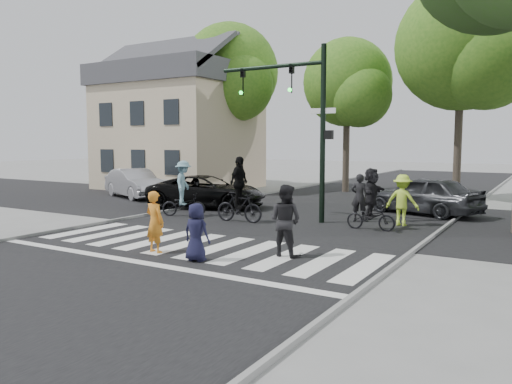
% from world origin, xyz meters
% --- Properties ---
extents(ground, '(120.00, 120.00, 0.00)m').
position_xyz_m(ground, '(0.00, 0.00, 0.00)').
color(ground, gray).
rests_on(ground, ground).
extents(road_stem, '(10.00, 70.00, 0.01)m').
position_xyz_m(road_stem, '(0.00, 5.00, 0.01)').
color(road_stem, black).
rests_on(road_stem, ground).
extents(road_cross, '(70.00, 10.00, 0.01)m').
position_xyz_m(road_cross, '(0.00, 8.00, 0.01)').
color(road_cross, black).
rests_on(road_cross, ground).
extents(curb_left, '(0.10, 70.00, 0.10)m').
position_xyz_m(curb_left, '(-5.05, 5.00, 0.05)').
color(curb_left, gray).
rests_on(curb_left, ground).
extents(curb_right, '(0.10, 70.00, 0.10)m').
position_xyz_m(curb_right, '(5.05, 5.00, 0.05)').
color(curb_right, gray).
rests_on(curb_right, ground).
extents(crosswalk, '(10.00, 3.85, 0.01)m').
position_xyz_m(crosswalk, '(0.00, 0.66, 0.01)').
color(crosswalk, silver).
rests_on(crosswalk, ground).
extents(traffic_signal, '(4.45, 0.29, 6.00)m').
position_xyz_m(traffic_signal, '(0.35, 6.20, 3.90)').
color(traffic_signal, black).
rests_on(traffic_signal, ground).
extents(bg_tree_0, '(5.46, 5.20, 8.97)m').
position_xyz_m(bg_tree_0, '(-13.74, 16.00, 6.14)').
color(bg_tree_0, brown).
rests_on(bg_tree_0, ground).
extents(bg_tree_1, '(6.09, 5.80, 9.80)m').
position_xyz_m(bg_tree_1, '(-8.70, 15.48, 6.65)').
color(bg_tree_1, brown).
rests_on(bg_tree_1, ground).
extents(bg_tree_2, '(5.04, 4.80, 8.40)m').
position_xyz_m(bg_tree_2, '(-1.76, 16.62, 5.78)').
color(bg_tree_2, brown).
rests_on(bg_tree_2, ground).
extents(bg_tree_3, '(6.30, 6.00, 10.20)m').
position_xyz_m(bg_tree_3, '(4.31, 15.27, 6.94)').
color(bg_tree_3, brown).
rests_on(bg_tree_3, ground).
extents(house, '(8.40, 8.10, 8.82)m').
position_xyz_m(house, '(-11.49, 13.98, 3.80)').
color(house, beige).
rests_on(house, ground).
extents(pedestrian_woman, '(0.60, 0.43, 1.55)m').
position_xyz_m(pedestrian_woman, '(-0.50, -0.23, 0.78)').
color(pedestrian_woman, orange).
rests_on(pedestrian_woman, ground).
extents(pedestrian_child, '(0.68, 0.45, 1.36)m').
position_xyz_m(pedestrian_child, '(0.95, -0.42, 0.68)').
color(pedestrian_child, black).
rests_on(pedestrian_child, ground).
extents(pedestrian_adult, '(0.89, 0.72, 1.75)m').
position_xyz_m(pedestrian_adult, '(2.46, 1.11, 0.87)').
color(pedestrian_adult, black).
rests_on(pedestrian_adult, ground).
extents(cyclist_left, '(1.73, 1.22, 2.08)m').
position_xyz_m(cyclist_left, '(-3.82, 4.94, 0.90)').
color(cyclist_left, black).
rests_on(cyclist_left, ground).
extents(cyclist_mid, '(1.77, 1.09, 2.27)m').
position_xyz_m(cyclist_mid, '(-1.29, 4.84, 0.93)').
color(cyclist_mid, black).
rests_on(cyclist_mid, ground).
extents(cyclist_right, '(1.55, 1.45, 1.96)m').
position_xyz_m(cyclist_right, '(3.10, 5.67, 0.87)').
color(cyclist_right, black).
rests_on(cyclist_right, ground).
extents(car_suv, '(5.36, 3.54, 1.37)m').
position_xyz_m(car_suv, '(-4.51, 7.31, 0.68)').
color(car_suv, black).
rests_on(car_suv, ground).
extents(car_silver, '(4.62, 3.05, 1.44)m').
position_xyz_m(car_silver, '(-9.86, 8.55, 0.72)').
color(car_silver, '#B1B0B4').
rests_on(car_silver, ground).
extents(car_grey, '(4.67, 3.01, 1.48)m').
position_xyz_m(car_grey, '(3.72, 10.08, 0.74)').
color(car_grey, '#2F3135').
rests_on(car_grey, ground).
extents(bystander_hivis, '(1.13, 0.70, 1.70)m').
position_xyz_m(bystander_hivis, '(3.71, 7.02, 0.85)').
color(bystander_hivis, '#C9F63E').
rests_on(bystander_hivis, ground).
extents(bystander_dark, '(0.66, 0.49, 1.65)m').
position_xyz_m(bystander_dark, '(2.07, 7.52, 0.82)').
color(bystander_dark, black).
rests_on(bystander_dark, ground).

